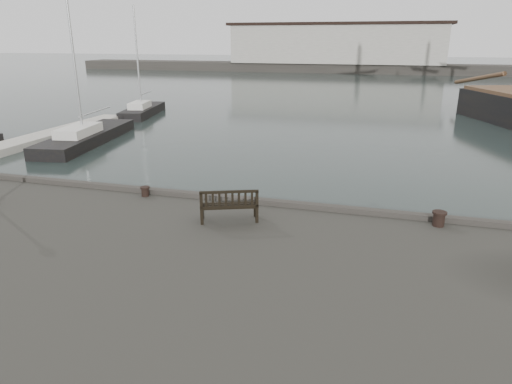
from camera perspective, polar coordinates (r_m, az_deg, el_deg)
ground at (r=16.89m, az=0.41°, el=-6.24°), size 400.00×400.00×0.00m
pontoon at (r=35.22m, az=-27.82°, el=5.22°), size 2.00×24.00×0.50m
breakwater at (r=107.16m, az=11.78°, el=16.69°), size 140.00×9.50×12.20m
bench at (r=14.55m, az=-3.37°, el=-2.37°), size 1.93×1.25×1.05m
bollard_left at (r=17.34m, az=-13.69°, el=0.07°), size 0.40×0.40×0.36m
bollard_right at (r=15.27m, az=21.89°, el=-3.12°), size 0.57×0.57×0.47m
yacht_c at (r=35.16m, az=-20.30°, el=6.18°), size 4.30×11.29×14.62m
yacht_d at (r=46.78m, az=-13.93°, el=9.60°), size 3.89×8.62×10.67m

